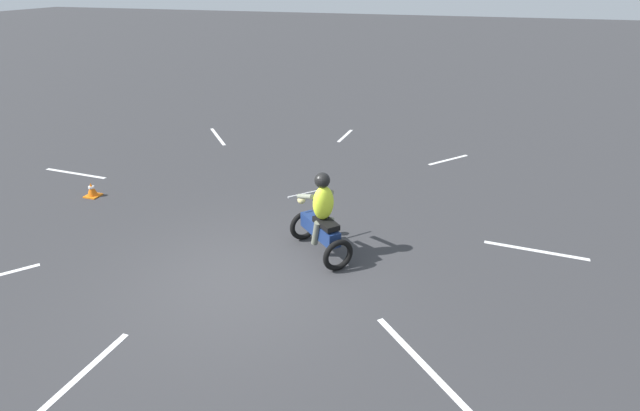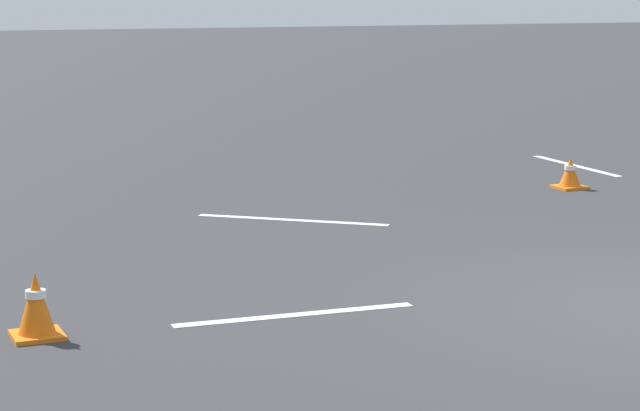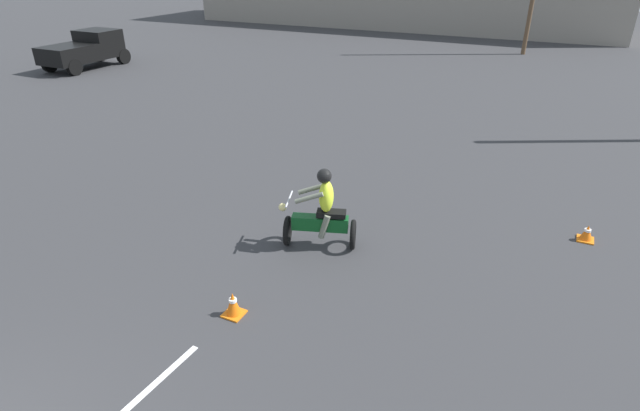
# 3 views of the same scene
# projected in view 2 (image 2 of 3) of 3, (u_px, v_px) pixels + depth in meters

# --- Properties ---
(traffic_cone_near_left) EXTENTS (0.32, 0.32, 0.34)m
(traffic_cone_near_left) POSITION_uv_depth(u_px,v_px,m) (570.00, 174.00, 13.82)
(traffic_cone_near_left) COLOR orange
(traffic_cone_near_left) RESTS_ON ground
(traffic_cone_mid_center) EXTENTS (0.32, 0.32, 0.42)m
(traffic_cone_mid_center) POSITION_uv_depth(u_px,v_px,m) (36.00, 306.00, 7.91)
(traffic_cone_mid_center) COLOR orange
(traffic_cone_mid_center) RESTS_ON ground
(lane_stripe_e) EXTENTS (1.95, 0.19, 0.01)m
(lane_stripe_e) POSITION_uv_depth(u_px,v_px,m) (575.00, 166.00, 15.59)
(lane_stripe_e) COLOR silver
(lane_stripe_e) RESTS_ON ground
(lane_stripe_ne) EXTENTS (1.29, 1.54, 0.01)m
(lane_stripe_ne) POSITION_uv_depth(u_px,v_px,m) (292.00, 220.00, 11.95)
(lane_stripe_ne) COLOR silver
(lane_stripe_ne) RESTS_ON ground
(lane_stripe_n) EXTENTS (0.19, 1.71, 0.01)m
(lane_stripe_n) POSITION_uv_depth(u_px,v_px,m) (295.00, 315.00, 8.49)
(lane_stripe_n) COLOR silver
(lane_stripe_n) RESTS_ON ground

